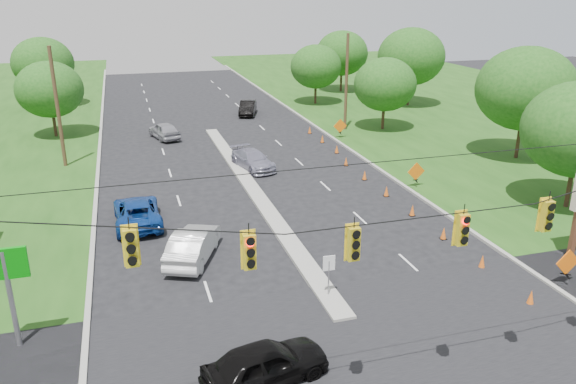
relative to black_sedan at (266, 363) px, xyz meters
name	(u,v)px	position (x,y,z in m)	size (l,w,h in m)	color
ground	(389,384)	(4.02, -1.35, -0.76)	(160.00, 160.00, 0.00)	black
cross_street	(389,384)	(4.02, -1.35, -0.76)	(160.00, 14.00, 0.02)	black
curb_left	(99,164)	(-6.08, 28.65, -0.76)	(0.25, 110.00, 0.16)	gray
curb_right	(341,144)	(14.12, 28.65, -0.76)	(0.25, 110.00, 0.16)	gray
median	(251,188)	(4.02, 19.65, -0.76)	(1.00, 34.00, 0.18)	gray
median_sign	(329,268)	(4.02, 4.65, 0.70)	(0.55, 0.06, 2.05)	gray
signal_span	(413,269)	(3.97, -2.35, 4.21)	(25.60, 0.32, 9.00)	#422D1C
utility_pole_far_left	(58,108)	(-8.48, 28.65, 3.74)	(0.28, 0.28, 9.00)	#422D1C
utility_pole_far_right	(346,83)	(16.52, 33.65, 3.74)	(0.28, 0.28, 9.00)	#422D1C
cone_0	(531,297)	(12.17, 1.65, -0.41)	(0.32, 0.32, 0.70)	orange
cone_1	(482,261)	(12.17, 5.15, -0.41)	(0.32, 0.32, 0.70)	orange
cone_2	(444,233)	(12.17, 8.65, -0.41)	(0.32, 0.32, 0.70)	orange
cone_3	(412,210)	(12.17, 12.15, -0.41)	(0.32, 0.32, 0.70)	orange
cone_4	(386,191)	(12.17, 15.65, -0.41)	(0.32, 0.32, 0.70)	orange
cone_5	(365,175)	(12.17, 19.15, -0.41)	(0.32, 0.32, 0.70)	orange
cone_6	(346,161)	(12.17, 22.65, -0.41)	(0.32, 0.32, 0.70)	orange
cone_7	(337,149)	(12.77, 26.15, -0.41)	(0.32, 0.32, 0.70)	orange
cone_8	(322,139)	(12.77, 29.65, -0.41)	(0.32, 0.32, 0.70)	orange
cone_9	(310,130)	(12.77, 33.15, -0.41)	(0.32, 0.32, 0.70)	orange
work_sign_0	(568,263)	(14.82, 2.65, 0.33)	(1.27, 0.58, 1.37)	black
work_sign_1	(416,172)	(14.82, 16.65, 0.33)	(1.27, 0.58, 1.37)	black
work_sign_2	(340,127)	(14.82, 30.65, 0.33)	(1.27, 0.58, 1.37)	black
tree_5	(50,89)	(-9.98, 38.65, 3.58)	(5.88, 5.88, 6.86)	black
tree_6	(43,63)	(-11.98, 53.65, 4.20)	(6.72, 6.72, 7.84)	black
tree_8	(526,89)	(26.02, 20.65, 4.82)	(7.56, 7.56, 8.82)	black
tree_9	(385,84)	(20.02, 32.65, 3.58)	(5.88, 5.88, 6.86)	black
tree_10	(411,57)	(28.02, 42.65, 4.82)	(7.56, 7.56, 8.82)	black
tree_11	(342,53)	(24.02, 53.65, 4.20)	(6.72, 6.72, 7.84)	black
tree_12	(316,67)	(18.02, 46.65, 3.58)	(5.88, 5.88, 6.86)	black
black_sedan	(266,363)	(0.00, 0.00, 0.00)	(1.80, 4.46, 1.52)	black
white_sedan	(193,245)	(-1.15, 10.11, 0.04)	(1.70, 4.87, 1.60)	silver
blue_pickup	(137,212)	(-3.64, 15.55, 0.00)	(2.51, 5.45, 1.51)	navy
silver_car_far	(253,160)	(5.17, 24.00, -0.06)	(1.95, 4.80, 1.39)	gray
silver_car_oncoming	(164,130)	(-0.46, 35.09, 0.00)	(1.79, 4.46, 1.52)	gray
dark_car_receding	(248,108)	(9.02, 42.91, -0.01)	(1.58, 4.54, 1.50)	black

